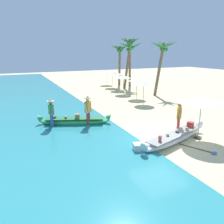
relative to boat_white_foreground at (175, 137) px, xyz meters
The scene contains 19 objects.
ground_plane 0.78m from the boat_white_foreground, 118.36° to the left, with size 80.00×80.00×0.00m, color beige.
boat_white_foreground is the anchor object (origin of this frame).
boat_green_midground 5.80m from the boat_white_foreground, 129.71° to the left, with size 4.13×2.13×0.73m.
person_vendor_hatted 5.05m from the boat_white_foreground, 127.60° to the left, with size 0.56×0.50×1.81m.
person_tourist_customer 1.35m from the boat_white_foreground, 43.82° to the left, with size 0.50×0.55×1.70m.
person_vendor_assistant 6.78m from the boat_white_foreground, 138.03° to the left, with size 0.44×0.57×1.69m.
patio_umbrella_large 2.17m from the boat_white_foreground, ahead, with size 2.21×2.21×2.14m.
parasol_row_0 8.22m from the boat_white_foreground, 68.33° to the left, with size 1.60×1.60×1.91m.
parasol_row_1 10.37m from the boat_white_foreground, 69.51° to the left, with size 1.60×1.60×1.91m.
parasol_row_2 12.71m from the boat_white_foreground, 73.77° to the left, with size 1.60×1.60×1.91m.
parasol_row_3 15.01m from the boat_white_foreground, 74.25° to the left, with size 1.60×1.60×1.91m.
parasol_row_4 17.03m from the boat_white_foreground, 75.44° to the left, with size 1.60×1.60×1.91m.
parasol_row_5 19.32m from the boat_white_foreground, 76.24° to the left, with size 1.60×1.60×1.91m.
palm_tree_tall_inland 16.55m from the boat_white_foreground, 68.81° to the left, with size 2.97×2.55×5.36m.
palm_tree_leaning_seaward 18.78m from the boat_white_foreground, 71.60° to the left, with size 2.65×2.52×5.13m.
palm_tree_mid_cluster 12.69m from the boat_white_foreground, 56.59° to the left, with size 2.64×2.43×5.34m.
palm_tree_far_behind 18.02m from the boat_white_foreground, 68.19° to the left, with size 2.60×2.59×5.94m.
cooler_box 2.18m from the boat_white_foreground, behind, with size 0.48×0.40×0.39m, color silver.
paddle 1.33m from the boat_white_foreground, 70.69° to the right, with size 0.90×1.61×0.05m.
Camera 1 is at (-6.52, -8.28, 4.20)m, focal length 35.19 mm.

